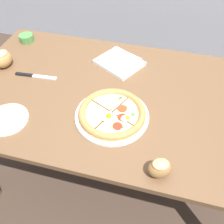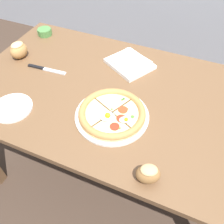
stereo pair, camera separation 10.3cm
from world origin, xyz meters
The scene contains 9 objects.
ground_plane centered at (0.00, 0.00, 0.00)m, with size 12.00×12.00×0.00m, color #3D2D23.
dining_table centered at (0.00, 0.00, 0.65)m, with size 1.53×0.88×0.74m.
pizza centered at (0.02, -0.15, 0.76)m, with size 0.33×0.33×0.05m.
ramekin_bowl centered at (-0.64, 0.32, 0.76)m, with size 0.09×0.09×0.04m.
napkin_folded centered at (-0.03, 0.23, 0.76)m, with size 0.29×0.28×0.04m.
bread_piece_near centered at (0.25, -0.37, 0.78)m, with size 0.11×0.09×0.08m.
bread_piece_mid centered at (-0.63, 0.06, 0.79)m, with size 0.09×0.11×0.09m.
knife_main centered at (-0.43, 0.02, 0.75)m, with size 0.22×0.03×0.01m.
side_saucer centered at (-0.41, -0.28, 0.75)m, with size 0.18×0.18×0.01m.
Camera 2 is at (0.29, -0.78, 1.54)m, focal length 38.00 mm.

